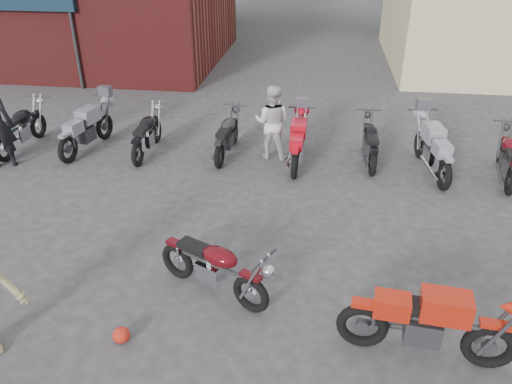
% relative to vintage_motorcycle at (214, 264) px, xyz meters
% --- Properties ---
extents(ground, '(90.00, 90.00, 0.00)m').
position_rel_vintage_motorcycle_xyz_m(ground, '(0.36, -0.53, -0.54)').
color(ground, '#343436').
extents(brick_building, '(12.00, 8.00, 4.00)m').
position_rel_vintage_motorcycle_xyz_m(brick_building, '(-8.64, 13.47, 1.46)').
color(brick_building, maroon).
rests_on(brick_building, ground).
extents(vintage_motorcycle, '(1.94, 1.38, 1.08)m').
position_rel_vintage_motorcycle_xyz_m(vintage_motorcycle, '(0.00, 0.00, 0.00)').
color(vintage_motorcycle, '#4E090F').
rests_on(vintage_motorcycle, ground).
extents(sportbike, '(2.14, 0.89, 1.21)m').
position_rel_vintage_motorcycle_xyz_m(sportbike, '(2.85, -0.82, 0.06)').
color(sportbike, red).
rests_on(sportbike, ground).
extents(helmet, '(0.29, 0.29, 0.21)m').
position_rel_vintage_motorcycle_xyz_m(helmet, '(-1.02, -1.09, -0.44)').
color(helmet, red).
rests_on(helmet, ground).
extents(person_light, '(0.91, 0.76, 1.69)m').
position_rel_vintage_motorcycle_xyz_m(person_light, '(0.31, 4.93, 0.31)').
color(person_light, silver).
rests_on(person_light, ground).
extents(row_bike_0, '(0.71, 1.99, 1.14)m').
position_rel_vintage_motorcycle_xyz_m(row_bike_0, '(-5.63, 4.64, 0.03)').
color(row_bike_0, black).
rests_on(row_bike_0, ground).
extents(row_bike_1, '(1.01, 2.12, 1.18)m').
position_rel_vintage_motorcycle_xyz_m(row_bike_1, '(-4.05, 4.77, 0.05)').
color(row_bike_1, gray).
rests_on(row_bike_1, ground).
extents(row_bike_2, '(0.62, 1.86, 1.08)m').
position_rel_vintage_motorcycle_xyz_m(row_bike_2, '(-2.58, 4.75, -0.00)').
color(row_bike_2, black).
rests_on(row_bike_2, ground).
extents(row_bike_3, '(0.73, 1.88, 1.07)m').
position_rel_vintage_motorcycle_xyz_m(row_bike_3, '(-0.72, 4.89, -0.01)').
color(row_bike_3, '#252528').
rests_on(row_bike_3, ground).
extents(row_bike_4, '(0.69, 1.99, 1.14)m').
position_rel_vintage_motorcycle_xyz_m(row_bike_4, '(0.92, 4.65, 0.03)').
color(row_bike_4, red).
rests_on(row_bike_4, ground).
extents(row_bike_5, '(0.68, 1.86, 1.07)m').
position_rel_vintage_motorcycle_xyz_m(row_bike_5, '(2.52, 4.95, -0.01)').
color(row_bike_5, black).
rests_on(row_bike_5, ground).
extents(row_bike_6, '(1.00, 2.20, 1.23)m').
position_rel_vintage_motorcycle_xyz_m(row_bike_6, '(3.80, 4.60, 0.07)').
color(row_bike_6, '#989DA6').
rests_on(row_bike_6, ground).
extents(row_bike_7, '(0.93, 1.98, 1.10)m').
position_rel_vintage_motorcycle_xyz_m(row_bike_7, '(5.31, 4.46, 0.01)').
color(row_bike_7, '#540A12').
rests_on(row_bike_7, ground).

